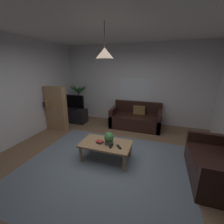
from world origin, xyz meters
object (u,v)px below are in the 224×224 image
Objects in this scene: remote_on_table_0 at (119,147)px; tv at (73,102)px; couch_under_window at (136,119)px; book_on_table_1 at (99,141)px; remote_on_table_1 at (111,146)px; pendant_lamp at (105,53)px; potted_plant_on_table at (109,138)px; bookshelf_corner at (56,108)px; book_on_table_0 at (100,142)px; potted_palm_corner at (79,102)px; tv_stand at (75,115)px; coffee_table at (106,146)px; couch_right_side at (219,167)px.

tv is at bearing -80.29° from remote_on_table_0.
couch_under_window reaches higher than book_on_table_1.
pendant_lamp is (-0.16, 0.10, 1.81)m from remote_on_table_1.
remote_on_table_1 is 1.82m from pendant_lamp.
bookshelf_corner reaches higher than potted_plant_on_table.
book_on_table_0 is 3.03m from potted_palm_corner.
book_on_table_1 is at bearing -45.54° from tv.
bookshelf_corner reaches higher than tv_stand.
coffee_table is at bearing -97.95° from couch_under_window.
couch_under_window is 2.35m from potted_palm_corner.
remote_on_table_0 is at bearing -39.88° from tv.
bookshelf_corner is (-2.13, 1.09, 0.36)m from coffee_table.
couch_under_window is 1.18× the size of potted_palm_corner.
tv_stand is at bearing -113.63° from couch_right_side.
tv is at bearing 137.07° from pendant_lamp.
coffee_table is at bearing -43.27° from tv_stand.
book_on_table_1 is at bearing -164.63° from pendant_lamp.
tv_stand is 1.07× the size of tv.
book_on_table_1 is at bearing -87.97° from couch_right_side.
potted_plant_on_table is at bearing -42.03° from tv.
bookshelf_corner is (-0.12, -1.23, 0.04)m from potted_palm_corner.
coffee_table is 6.80× the size of remote_on_table_1.
remote_on_table_1 is at bearing -42.57° from tv_stand.
book_on_table_0 is (-0.13, -0.04, 0.07)m from coffee_table.
book_on_table_0 is at bearing -45.43° from tv.
remote_on_table_0 is 0.19× the size of tv.
couch_right_side reaches higher than coffee_table.
couch_right_side is 2.27m from book_on_table_0.
couch_right_side is 4.46m from tv_stand.
potted_plant_on_table is (0.21, 0.03, 0.11)m from book_on_table_1.
couch_under_window is 2.18m from book_on_table_1.
potted_palm_corner is at bearing -118.68° from couch_right_side.
potted_palm_corner is at bearing 128.64° from book_on_table_1.
remote_on_table_1 is 0.60× the size of potted_plant_on_table.
coffee_table is 0.20m from remote_on_table_1.
remote_on_table_1 is 0.11× the size of bookshelf_corner.
tv_stand is 0.64× the size of bookshelf_corner.
remote_on_table_1 is (-0.16, -0.02, 0.00)m from remote_on_table_0.
potted_plant_on_table is at bearing -88.53° from couch_right_side.
couch_under_window is at bearing -129.74° from remote_on_table_0.
potted_plant_on_table is 3.13m from potted_palm_corner.
tv_stand reaches higher than remote_on_table_0.
tv is (-2.10, 1.91, 0.36)m from remote_on_table_1.
potted_plant_on_table is 0.43× the size of pendant_lamp.
tv is (-2.24, -0.28, 0.50)m from couch_under_window.
book_on_table_1 is 2.61m from tv.
remote_on_table_0 and remote_on_table_1 have the same top height.
remote_on_table_1 is 0.12× the size of potted_palm_corner.
remote_on_table_0 is at bearing -89.33° from couch_under_window.
remote_on_table_1 is at bearing -93.56° from couch_under_window.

